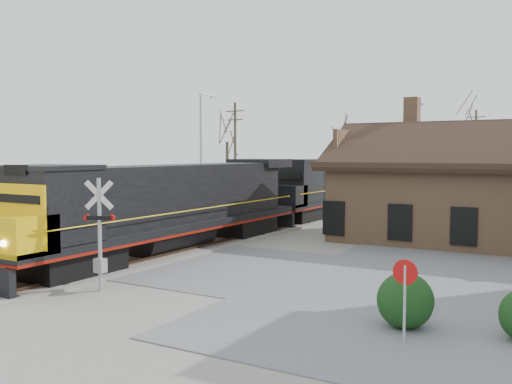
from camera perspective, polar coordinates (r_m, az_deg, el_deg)
ground at (r=26.36m, az=-10.36°, el=-6.43°), size 140.00×140.00×0.00m
road at (r=26.36m, az=-10.36°, el=-6.40°), size 60.00×9.00×0.03m
track_main at (r=38.83m, az=4.24°, el=-2.93°), size 3.40×90.00×0.24m
track_siding at (r=41.00m, az=-1.43°, el=-2.55°), size 3.40×90.00×0.24m
depot at (r=32.10m, az=21.38°, el=-0.45°), size 15.20×9.31×7.90m
locomotive_lead at (r=26.75m, az=-9.13°, el=-1.34°), size 2.91×19.51×4.33m
locomotive_trailing at (r=43.82m, az=7.54°, el=0.74°), size 2.91×19.51×4.10m
crossbuck_near at (r=20.20m, az=-15.36°, el=-4.44°), size 1.04×0.52×3.87m
crossbuck_far at (r=34.75m, az=-13.45°, el=-0.87°), size 1.11×0.36×3.94m
do_not_enter_sign at (r=14.61m, az=14.67°, el=-9.00°), size 0.63×0.09×2.13m
hedge_a at (r=16.10m, az=14.70°, el=-10.45°), size 1.52×1.52×1.52m
streetlight_a at (r=45.84m, az=-5.44°, el=4.63°), size 0.25×2.04×9.44m
streetlight_b at (r=43.64m, az=15.68°, el=3.94°), size 0.25×2.04×8.56m
utility_pole_a at (r=53.18m, az=-2.10°, el=4.16°), size 2.00×0.24×9.35m
utility_pole_b at (r=67.88m, az=21.07°, el=3.90°), size 2.00×0.24×9.43m
tree_a at (r=60.31m, az=-2.91°, el=5.93°), size 3.89×3.89×9.54m
tree_b at (r=64.09m, az=8.40°, el=5.72°), size 3.85×3.85×9.43m
tree_c at (r=71.32m, az=20.23°, el=7.27°), size 5.22×5.22×12.80m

